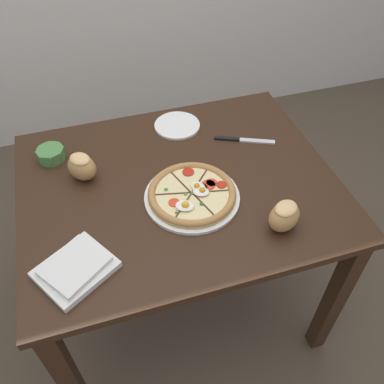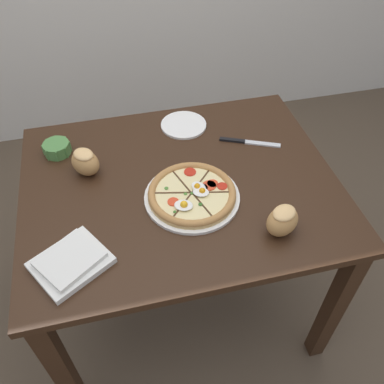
{
  "view_description": "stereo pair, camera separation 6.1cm",
  "coord_description": "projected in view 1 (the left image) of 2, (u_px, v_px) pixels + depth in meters",
  "views": [
    {
      "loc": [
        -0.26,
        -0.99,
        1.78
      ],
      "look_at": [
        0.02,
        -0.09,
        0.8
      ],
      "focal_mm": 38.0,
      "sensor_mm": 36.0,
      "label": 1
    },
    {
      "loc": [
        -0.2,
        -1.01,
        1.78
      ],
      "look_at": [
        0.02,
        -0.09,
        0.8
      ],
      "focal_mm": 38.0,
      "sensor_mm": 36.0,
      "label": 2
    }
  ],
  "objects": [
    {
      "name": "side_saucer",
      "position": [
        177.0,
        125.0,
        1.66
      ],
      "size": [
        0.19,
        0.19,
        0.01
      ],
      "color": "white",
      "rests_on": "dining_table"
    },
    {
      "name": "bread_piece_near",
      "position": [
        82.0,
        166.0,
        1.41
      ],
      "size": [
        0.13,
        0.14,
        0.1
      ],
      "rotation": [
        0.0,
        0.0,
        2.27
      ],
      "color": "#B27F47",
      "rests_on": "dining_table"
    },
    {
      "name": "ramekin_bowl",
      "position": [
        51.0,
        154.0,
        1.5
      ],
      "size": [
        0.1,
        0.1,
        0.05
      ],
      "color": "#4C8442",
      "rests_on": "dining_table"
    },
    {
      "name": "pizza",
      "position": [
        192.0,
        194.0,
        1.37
      ],
      "size": [
        0.32,
        0.32,
        0.05
      ],
      "color": "white",
      "rests_on": "dining_table"
    },
    {
      "name": "napkin_folded",
      "position": [
        75.0,
        268.0,
        1.16
      ],
      "size": [
        0.26,
        0.25,
        0.04
      ],
      "rotation": [
        0.0,
        0.0,
        0.55
      ],
      "color": "silver",
      "rests_on": "dining_table"
    },
    {
      "name": "dining_table",
      "position": [
        179.0,
        205.0,
        1.52
      ],
      "size": [
        1.1,
        0.89,
        0.77
      ],
      "color": "#331E11",
      "rests_on": "ground_plane"
    },
    {
      "name": "bread_piece_mid",
      "position": [
        284.0,
        216.0,
        1.26
      ],
      "size": [
        0.14,
        0.12,
        0.1
      ],
      "rotation": [
        0.0,
        0.0,
        0.45
      ],
      "color": "#B27F47",
      "rests_on": "dining_table"
    },
    {
      "name": "ground_plane",
      "position": [
        182.0,
        295.0,
        1.99
      ],
      "size": [
        12.0,
        12.0,
        0.0
      ],
      "primitive_type": "plane",
      "color": "brown"
    },
    {
      "name": "knife_main",
      "position": [
        244.0,
        140.0,
        1.59
      ],
      "size": [
        0.22,
        0.11,
        0.01
      ],
      "rotation": [
        0.0,
        0.0,
        -0.41
      ],
      "color": "silver",
      "rests_on": "dining_table"
    }
  ]
}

